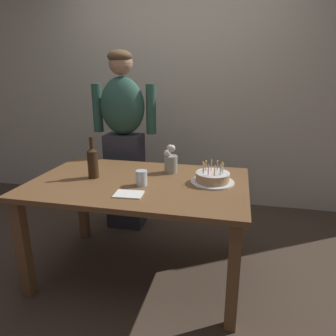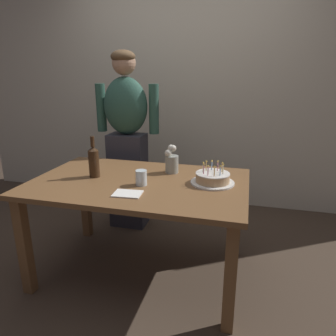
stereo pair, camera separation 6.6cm
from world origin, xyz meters
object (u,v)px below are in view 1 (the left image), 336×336
object	(u,v)px
birthday_cake	(213,178)
flower_vase	(171,161)
water_glass_near	(142,178)
napkin_stack	(129,194)
wine_bottle	(93,162)
person_man_bearded	(124,139)

from	to	relation	value
birthday_cake	flower_vase	xyz separation A→B (m)	(-0.33, 0.17, 0.06)
water_glass_near	napkin_stack	xyz separation A→B (m)	(-0.03, -0.18, -0.05)
water_glass_near	wine_bottle	distance (m)	0.40
wine_bottle	flower_vase	xyz separation A→B (m)	(0.52, 0.24, -0.03)
wine_bottle	person_man_bearded	distance (m)	0.72
birthday_cake	person_man_bearded	bearing A→B (deg)	143.51
napkin_stack	person_man_bearded	distance (m)	1.07
flower_vase	water_glass_near	bearing A→B (deg)	-112.28
birthday_cake	wine_bottle	bearing A→B (deg)	-175.35
napkin_stack	water_glass_near	bearing A→B (deg)	81.49
napkin_stack	flower_vase	bearing A→B (deg)	72.52
flower_vase	person_man_bearded	world-z (taller)	person_man_bearded
wine_bottle	napkin_stack	xyz separation A→B (m)	(0.36, -0.27, -0.11)
wine_bottle	napkin_stack	world-z (taller)	wine_bottle
birthday_cake	wine_bottle	xyz separation A→B (m)	(-0.85, -0.07, 0.08)
birthday_cake	water_glass_near	distance (m)	0.49
person_man_bearded	birthday_cake	bearing A→B (deg)	143.51
water_glass_near	wine_bottle	xyz separation A→B (m)	(-0.39, 0.08, 0.07)
flower_vase	person_man_bearded	distance (m)	0.74
napkin_stack	flower_vase	world-z (taller)	flower_vase
water_glass_near	wine_bottle	size ratio (longest dim) A/B	0.34
flower_vase	wine_bottle	bearing A→B (deg)	-155.50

